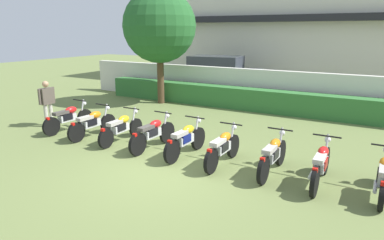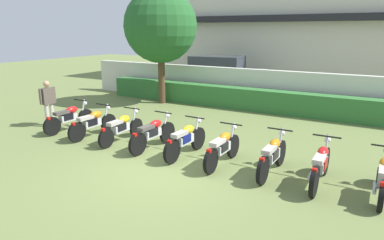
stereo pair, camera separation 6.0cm
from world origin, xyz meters
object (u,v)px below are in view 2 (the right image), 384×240
at_px(motorcycle_in_row_4, 185,139).
at_px(motorcycle_in_row_5, 222,148).
at_px(motorcycle_in_row_2, 121,127).
at_px(motorcycle_in_row_3, 153,133).
at_px(motorcycle_in_row_8, 383,177).
at_px(motorcycle_in_row_1, 93,123).
at_px(motorcycle_in_row_0, 69,117).
at_px(inspector_person, 48,100).
at_px(motorcycle_in_row_6, 272,155).
at_px(tree_near_inspector, 160,26).
at_px(motorcycle_in_row_7, 321,165).
at_px(parked_car, 219,74).

bearing_deg(motorcycle_in_row_4, motorcycle_in_row_5, -92.18).
height_order(motorcycle_in_row_2, motorcycle_in_row_4, motorcycle_in_row_4).
distance_m(motorcycle_in_row_3, motorcycle_in_row_8, 5.64).
distance_m(motorcycle_in_row_1, motorcycle_in_row_5, 4.46).
xyz_separation_m(motorcycle_in_row_3, motorcycle_in_row_8, (5.64, -0.06, -0.02)).
bearing_deg(motorcycle_in_row_0, inspector_person, 88.05).
height_order(motorcycle_in_row_6, motorcycle_in_row_8, motorcycle_in_row_6).
distance_m(motorcycle_in_row_8, inspector_person, 10.18).
height_order(tree_near_inspector, motorcycle_in_row_1, tree_near_inspector).
relative_size(tree_near_inspector, motorcycle_in_row_2, 2.62).
bearing_deg(motorcycle_in_row_7, motorcycle_in_row_1, 89.06).
bearing_deg(motorcycle_in_row_4, motorcycle_in_row_3, 90.37).
bearing_deg(parked_car, tree_near_inspector, -107.79).
height_order(motorcycle_in_row_4, motorcycle_in_row_8, motorcycle_in_row_4).
bearing_deg(inspector_person, motorcycle_in_row_7, -1.44).
xyz_separation_m(motorcycle_in_row_0, motorcycle_in_row_4, (4.54, -0.10, 0.01)).
xyz_separation_m(motorcycle_in_row_8, inspector_person, (-10.17, 0.20, 0.48)).
height_order(motorcycle_in_row_0, inspector_person, inspector_person).
relative_size(tree_near_inspector, motorcycle_in_row_0, 2.56).
height_order(motorcycle_in_row_1, motorcycle_in_row_7, motorcycle_in_row_7).
xyz_separation_m(motorcycle_in_row_6, motorcycle_in_row_7, (1.06, -0.04, 0.00)).
height_order(motorcycle_in_row_5, inspector_person, inspector_person).
distance_m(motorcycle_in_row_5, motorcycle_in_row_7, 2.28).
distance_m(tree_near_inspector, motorcycle_in_row_6, 9.13).
xyz_separation_m(motorcycle_in_row_4, motorcycle_in_row_5, (1.11, -0.08, -0.01)).
xyz_separation_m(tree_near_inspector, motorcycle_in_row_8, (9.05, -5.35, -2.95)).
xyz_separation_m(motorcycle_in_row_2, motorcycle_in_row_6, (4.60, -0.09, 0.02)).
bearing_deg(motorcycle_in_row_3, motorcycle_in_row_8, -87.24).
relative_size(parked_car, motorcycle_in_row_2, 2.45).
bearing_deg(inspector_person, tree_near_inspector, 77.73).
relative_size(motorcycle_in_row_2, motorcycle_in_row_3, 1.00).
xyz_separation_m(motorcycle_in_row_7, motorcycle_in_row_8, (1.17, 0.03, -0.02)).
bearing_deg(inspector_person, motorcycle_in_row_1, -4.38).
relative_size(motorcycle_in_row_2, motorcycle_in_row_5, 1.03).
xyz_separation_m(motorcycle_in_row_4, motorcycle_in_row_6, (2.33, -0.01, 0.00)).
xyz_separation_m(motorcycle_in_row_3, motorcycle_in_row_4, (1.08, -0.03, -0.00)).
height_order(parked_car, motorcycle_in_row_1, parked_car).
height_order(motorcycle_in_row_1, motorcycle_in_row_5, motorcycle_in_row_5).
xyz_separation_m(motorcycle_in_row_1, motorcycle_in_row_7, (6.75, -0.05, 0.01)).
xyz_separation_m(motorcycle_in_row_2, motorcycle_in_row_5, (3.37, -0.16, 0.01)).
xyz_separation_m(parked_car, motorcycle_in_row_7, (6.99, -9.49, -0.48)).
xyz_separation_m(motorcycle_in_row_0, motorcycle_in_row_7, (7.93, -0.15, 0.01)).
distance_m(motorcycle_in_row_2, motorcycle_in_row_7, 5.66).
relative_size(motorcycle_in_row_5, motorcycle_in_row_7, 0.95).
bearing_deg(inspector_person, motorcycle_in_row_3, -1.80).
relative_size(tree_near_inspector, motorcycle_in_row_3, 2.61).
relative_size(tree_near_inspector, motorcycle_in_row_8, 2.75).
distance_m(motorcycle_in_row_4, motorcycle_in_row_5, 1.11).
bearing_deg(motorcycle_in_row_3, motorcycle_in_row_4, -88.36).
height_order(motorcycle_in_row_2, motorcycle_in_row_5, motorcycle_in_row_5).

